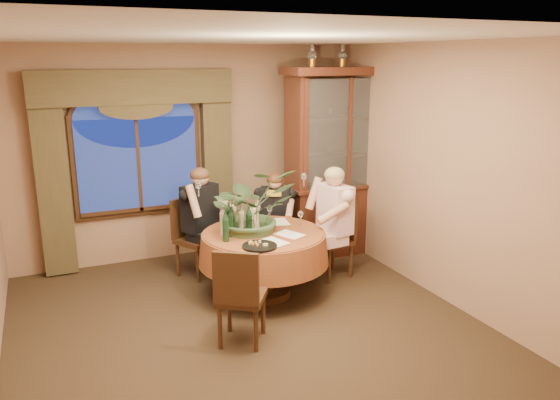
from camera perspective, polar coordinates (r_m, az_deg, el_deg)
name	(u,v)px	position (r m, az deg, el deg)	size (l,w,h in m)	color
floor	(252,333)	(5.54, -2.95, -13.72)	(5.00, 5.00, 0.00)	black
wall_back	(183,153)	(7.37, -10.09, 4.83)	(4.50, 4.50, 0.00)	#8F674E
wall_right	(444,175)	(6.17, 16.81, 2.53)	(5.00, 5.00, 0.00)	#8F674E
ceiling	(248,37)	(4.88, -3.40, 16.64)	(5.00, 5.00, 0.00)	white
window	(139,165)	(7.20, -14.56, 3.55)	(1.62, 0.10, 1.32)	navy
arched_transom	(134,103)	(7.10, -14.96, 9.74)	(1.60, 0.06, 0.44)	navy
drapery_left	(53,182)	(7.09, -22.64, 1.72)	(0.38, 0.14, 2.32)	#3F3620
drapery_right	(217,169)	(7.41, -6.56, 3.28)	(0.38, 0.14, 2.32)	#3F3620
swag_valance	(134,87)	(7.01, -14.96, 11.32)	(2.45, 0.16, 0.42)	#3F3620
dining_table	(264,264)	(6.19, -1.70, -6.69)	(1.46, 1.46, 0.75)	maroon
china_cabinet	(340,162)	(7.43, 6.25, 3.93)	(1.55, 0.61, 2.51)	#3B180F
oil_lamp_left	(312,53)	(7.09, 3.39, 15.08)	(0.11, 0.11, 0.34)	#A5722D
oil_lamp_center	(343,53)	(7.30, 6.57, 15.00)	(0.11, 0.11, 0.34)	#A5722D
oil_lamp_right	(372,53)	(7.53, 9.55, 14.88)	(0.11, 0.11, 0.34)	#A5722D
chair_right	(331,239)	(6.71, 5.40, -4.09)	(0.42, 0.42, 0.96)	black
chair_back_right	(274,229)	(7.07, -0.62, -3.04)	(0.42, 0.42, 0.96)	black
chair_back	(197,238)	(6.79, -8.71, -3.96)	(0.42, 0.42, 0.96)	black
chair_front_left	(242,295)	(5.19, -4.04, -9.83)	(0.42, 0.42, 0.96)	black
person_pink	(335,224)	(6.59, 5.73, -2.47)	(0.50, 0.46, 1.40)	beige
person_back	(200,222)	(6.74, -8.32, -2.29)	(0.49, 0.45, 1.37)	black
person_scarf	(275,219)	(7.03, -0.52, -2.02)	(0.44, 0.40, 1.22)	black
stoneware_vase	(254,220)	(6.09, -2.76, -2.07)	(0.14, 0.14, 0.26)	tan
centerpiece_plant	(251,177)	(5.99, -3.07, 2.44)	(0.95, 1.06, 0.83)	#395632
olive_bowl	(267,230)	(6.06, -1.40, -3.18)	(0.15, 0.15, 0.05)	#4E5A2F
cheese_platter	(260,246)	(5.60, -2.15, -4.85)	(0.36, 0.36, 0.02)	black
wine_bottle_0	(223,220)	(5.97, -5.98, -2.11)	(0.07, 0.07, 0.33)	tan
wine_bottle_1	(226,226)	(5.75, -5.70, -2.75)	(0.07, 0.07, 0.33)	black
wine_bottle_2	(249,221)	(5.93, -3.26, -2.18)	(0.07, 0.07, 0.33)	black
wine_bottle_3	(229,216)	(6.11, -5.37, -1.71)	(0.07, 0.07, 0.33)	black
wine_bottle_4	(231,222)	(5.90, -5.13, -2.29)	(0.07, 0.07, 0.33)	black
wine_bottle_5	(241,220)	(5.98, -4.06, -2.05)	(0.07, 0.07, 0.33)	tan
tasting_paper_0	(290,234)	(5.98, 1.02, -3.62)	(0.21, 0.30, 0.00)	white
tasting_paper_1	(279,222)	(6.43, -0.13, -2.30)	(0.21, 0.30, 0.00)	white
tasting_paper_2	(274,242)	(5.74, -0.68, -4.40)	(0.21, 0.30, 0.00)	white
wine_glass_person_pink	(301,218)	(6.28, 2.16, -1.91)	(0.07, 0.07, 0.18)	silver
wine_glass_person_back	(231,217)	(6.35, -5.15, -1.78)	(0.07, 0.07, 0.18)	silver
wine_glass_person_scarf	(270,213)	(6.50, -1.09, -1.32)	(0.07, 0.07, 0.18)	silver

